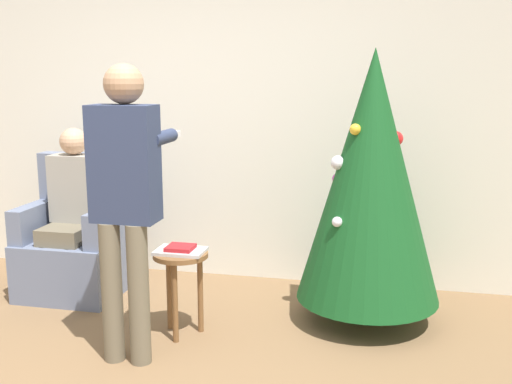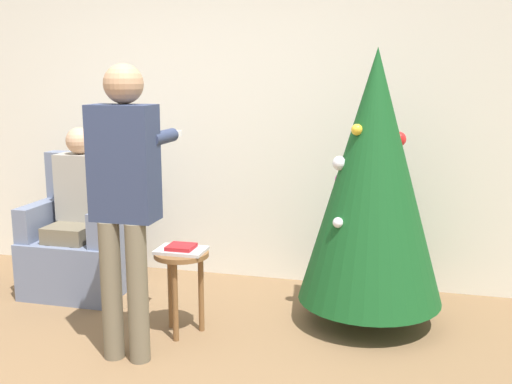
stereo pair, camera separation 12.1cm
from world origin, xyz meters
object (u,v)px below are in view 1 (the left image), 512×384
Objects in this scene: person_standing at (125,189)px; side_stool at (181,270)px; person_seated at (72,205)px; christmas_tree at (371,177)px; armchair at (76,245)px.

person_standing reaches higher than side_stool.
person_seated is at bearing 133.71° from person_standing.
person_seated is 1.18m from side_stool.
person_seated is (-2.17, 0.05, -0.30)m from christmas_tree.
person_seated is at bearing -90.00° from armchair.
christmas_tree is 2.19m from person_seated.
christmas_tree is 3.33× the size of side_stool.
christmas_tree is 1.57m from person_standing.
christmas_tree is at bearing 22.73° from side_stool.
person_standing is 0.70m from side_stool.
person_standing reaches higher than person_seated.
side_stool is (1.03, -0.52, -0.25)m from person_seated.
christmas_tree reaches higher than person_seated.
armchair is at bearing 178.01° from christmas_tree.
armchair is 1.17m from side_stool.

